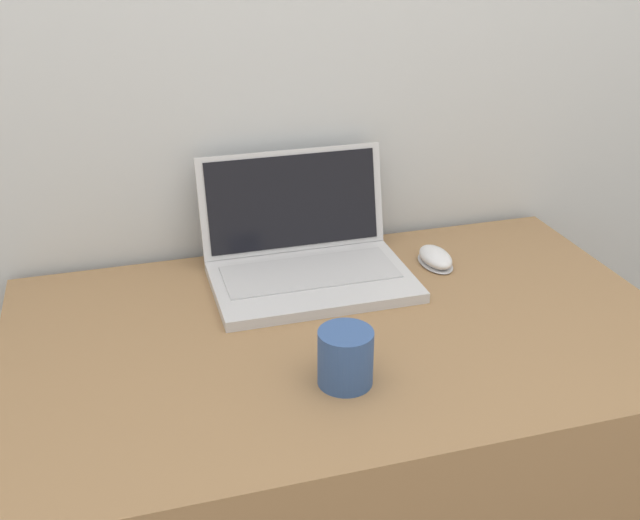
# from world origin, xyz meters

# --- Properties ---
(wall_back) EXTENTS (7.00, 0.04, 2.50)m
(wall_back) POSITION_xyz_m (0.00, 0.74, 1.25)
(wall_back) COLOR silver
(wall_back) RESTS_ON ground_plane
(desk) EXTENTS (1.16, 0.70, 0.75)m
(desk) POSITION_xyz_m (0.00, 0.35, 0.38)
(desk) COLOR #936D47
(desk) RESTS_ON ground_plane
(laptop) EXTENTS (0.38, 0.30, 0.22)m
(laptop) POSITION_xyz_m (-0.01, 0.56, 0.80)
(laptop) COLOR silver
(laptop) RESTS_ON desk
(drink_cup) EXTENTS (0.09, 0.09, 0.09)m
(drink_cup) POSITION_xyz_m (-0.05, 0.19, 0.80)
(drink_cup) COLOR #33518C
(drink_cup) RESTS_ON desk
(computer_mouse) EXTENTS (0.06, 0.11, 0.03)m
(computer_mouse) POSITION_xyz_m (0.25, 0.54, 0.77)
(computer_mouse) COLOR #B2B2B7
(computer_mouse) RESTS_ON desk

